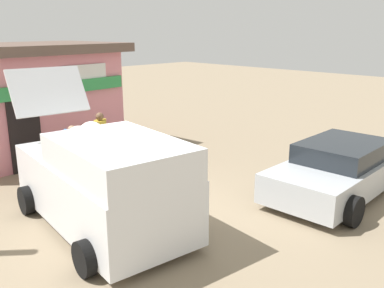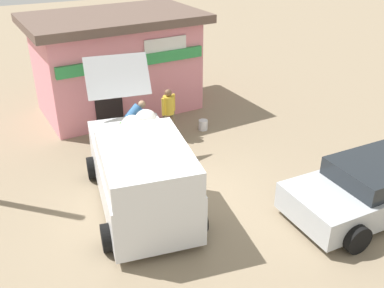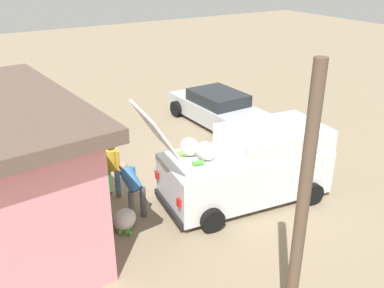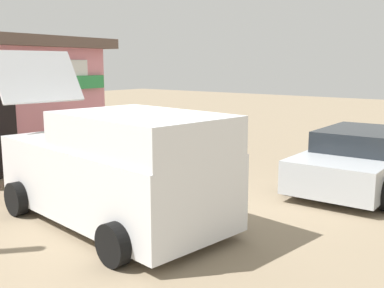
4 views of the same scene
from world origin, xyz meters
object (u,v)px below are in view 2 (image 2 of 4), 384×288
parked_sedan (377,186)px  customer_bending (133,120)px  delivery_van (140,171)px  vendor_standing (169,110)px  storefront_bar (117,62)px  paint_bucket (203,125)px  unloaded_banana_pile (119,136)px

parked_sedan → customer_bending: (-4.22, 5.49, 0.25)m
delivery_van → vendor_standing: bearing=57.7°
customer_bending → delivery_van: bearing=-104.4°
delivery_van → customer_bending: size_ratio=3.74×
parked_sedan → storefront_bar: bearing=114.0°
storefront_bar → delivery_van: bearing=-101.5°
customer_bending → paint_bucket: size_ratio=4.12×
storefront_bar → vendor_standing: size_ratio=3.80×
delivery_van → unloaded_banana_pile: size_ratio=5.97×
vendor_standing → unloaded_banana_pile: vendor_standing is taller
customer_bending → storefront_bar: bearing=81.5°
paint_bucket → parked_sedan: bearing=-71.9°
parked_sedan → customer_bending: bearing=127.5°
delivery_van → parked_sedan: bearing=-25.9°
storefront_bar → delivery_van: storefront_bar is taller
parked_sedan → vendor_standing: (-3.03, 5.54, 0.32)m
delivery_van → customer_bending: 3.16m
customer_bending → unloaded_banana_pile: bearing=132.8°
parked_sedan → paint_bucket: parked_sedan is taller
vendor_standing → unloaded_banana_pile: size_ratio=1.86×
unloaded_banana_pile → paint_bucket: 2.78m
storefront_bar → delivery_van: (-1.23, -6.05, -0.77)m
parked_sedan → unloaded_banana_pile: size_ratio=5.24×
parked_sedan → unloaded_banana_pile: (-4.58, 5.89, -0.40)m
vendor_standing → unloaded_banana_pile: (-1.55, 0.34, -0.72)m
delivery_van → paint_bucket: delivery_van is taller
delivery_van → parked_sedan: (5.00, -2.43, -0.36)m
storefront_bar → delivery_van: 6.22m
delivery_van → vendor_standing: size_ratio=3.22×
parked_sedan → delivery_van: bearing=154.1°
storefront_bar → paint_bucket: storefront_bar is taller
delivery_van → unloaded_banana_pile: 3.57m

